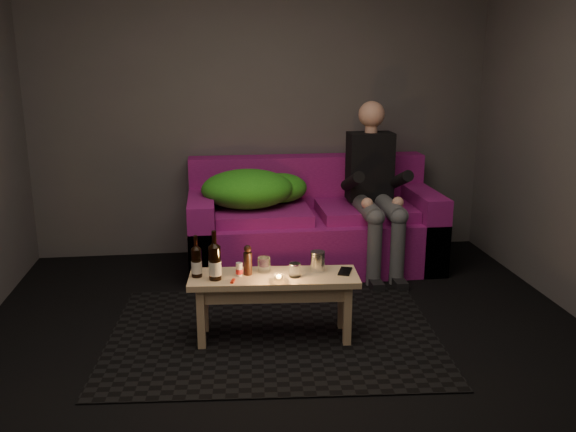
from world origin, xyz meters
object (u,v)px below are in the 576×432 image
(sofa, at_px, (312,227))
(steel_cup, at_px, (318,261))
(beer_bottle_b, at_px, (215,262))
(person, at_px, (375,185))
(coffee_table, at_px, (274,287))
(beer_bottle_a, at_px, (196,262))

(sofa, relative_size, steel_cup, 16.50)
(beer_bottle_b, height_order, steel_cup, beer_bottle_b)
(person, relative_size, steel_cup, 11.01)
(beer_bottle_b, xyz_separation_m, steel_cup, (0.64, 0.08, -0.05))
(sofa, height_order, steel_cup, sofa)
(sofa, distance_m, steel_cup, 1.38)
(beer_bottle_b, bearing_deg, steel_cup, 6.77)
(coffee_table, height_order, beer_bottle_a, beer_bottle_a)
(beer_bottle_a, bearing_deg, person, 39.91)
(beer_bottle_a, bearing_deg, steel_cup, 1.05)
(sofa, bearing_deg, coffee_table, -108.73)
(beer_bottle_b, bearing_deg, person, 43.66)
(steel_cup, bearing_deg, coffee_table, -170.13)
(beer_bottle_b, bearing_deg, beer_bottle_a, 150.70)
(coffee_table, height_order, steel_cup, steel_cup)
(coffee_table, height_order, beer_bottle_b, beer_bottle_b)
(beer_bottle_a, distance_m, steel_cup, 0.76)
(coffee_table, xyz_separation_m, beer_bottle_b, (-0.36, -0.03, 0.19))
(beer_bottle_a, height_order, steel_cup, beer_bottle_a)
(sofa, relative_size, beer_bottle_a, 7.86)
(coffee_table, distance_m, beer_bottle_a, 0.50)
(coffee_table, distance_m, beer_bottle_b, 0.41)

